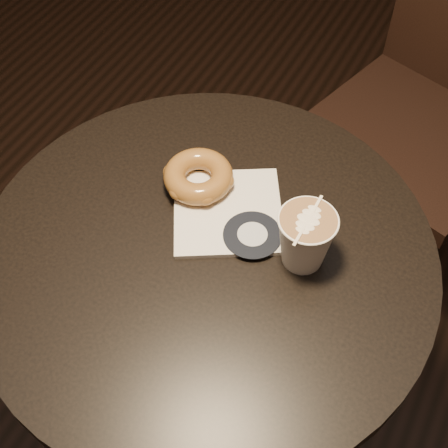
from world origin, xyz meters
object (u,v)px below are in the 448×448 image
object	(u,v)px
pastry_bag	(228,212)
latte_cup	(305,240)
cafe_table	(209,313)
doughnut	(198,176)

from	to	relation	value
pastry_bag	latte_cup	bearing A→B (deg)	-40.40
cafe_table	doughnut	xyz separation A→B (m)	(-0.07, 0.10, 0.23)
latte_cup	pastry_bag	bearing A→B (deg)	169.99
pastry_bag	latte_cup	xyz separation A→B (m)	(0.14, -0.02, 0.04)
latte_cup	cafe_table	bearing A→B (deg)	-159.42
doughnut	pastry_bag	bearing A→B (deg)	-21.50
doughnut	cafe_table	bearing A→B (deg)	-55.77
cafe_table	doughnut	bearing A→B (deg)	124.23
latte_cup	doughnut	bearing A→B (deg)	166.08
cafe_table	doughnut	size ratio (longest dim) A/B	6.69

